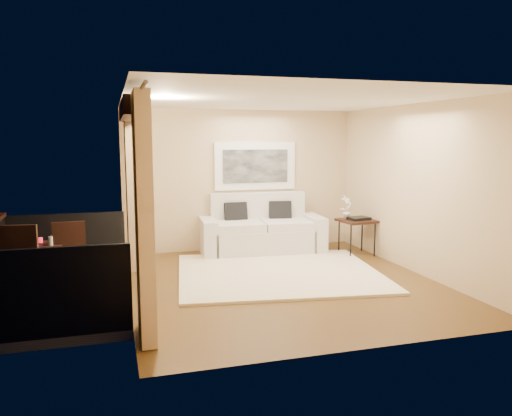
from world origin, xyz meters
name	(u,v)px	position (x,y,z in m)	size (l,w,h in m)	color
floor	(283,283)	(0.00, 0.00, 0.00)	(5.00, 5.00, 0.00)	brown
room_shell	(132,110)	(-2.13, 0.00, 2.52)	(5.00, 6.40, 5.00)	white
balcony	(46,290)	(-3.31, 0.00, 0.18)	(1.81, 2.60, 1.17)	#605B56
curtains	(136,199)	(-2.11, 0.00, 1.34)	(0.16, 4.80, 2.64)	tan
artwork	(255,166)	(0.28, 2.46, 1.62)	(1.62, 0.07, 0.92)	white
rug	(279,273)	(0.10, 0.48, 0.02)	(3.16, 2.75, 0.04)	#FFF0CD
sofa	(261,231)	(0.29, 2.10, 0.39)	(2.37, 1.15, 1.11)	silver
side_table	(357,223)	(1.93, 1.36, 0.60)	(0.67, 0.67, 0.66)	black
tray	(359,218)	(1.95, 1.34, 0.69)	(0.38, 0.28, 0.05)	black
orchid	(346,207)	(1.76, 1.47, 0.89)	(0.24, 0.16, 0.45)	white
bistro_table	(39,251)	(-3.41, 0.38, 0.62)	(0.66, 0.66, 0.70)	black
balcony_chair_far	(70,250)	(-3.02, 0.47, 0.59)	(0.45, 0.46, 1.01)	black
balcony_chair_near	(16,262)	(-3.59, -0.27, 0.63)	(0.54, 0.54, 1.08)	black
ice_bucket	(31,237)	(-3.52, 0.46, 0.80)	(0.18, 0.18, 0.20)	white
candle	(41,240)	(-3.41, 0.55, 0.74)	(0.06, 0.06, 0.07)	red
vase	(34,242)	(-3.44, 0.17, 0.79)	(0.04, 0.04, 0.18)	silver
glass_a	(51,241)	(-3.25, 0.33, 0.76)	(0.06, 0.06, 0.12)	silver
glass_b	(53,240)	(-3.23, 0.38, 0.76)	(0.06, 0.06, 0.12)	white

